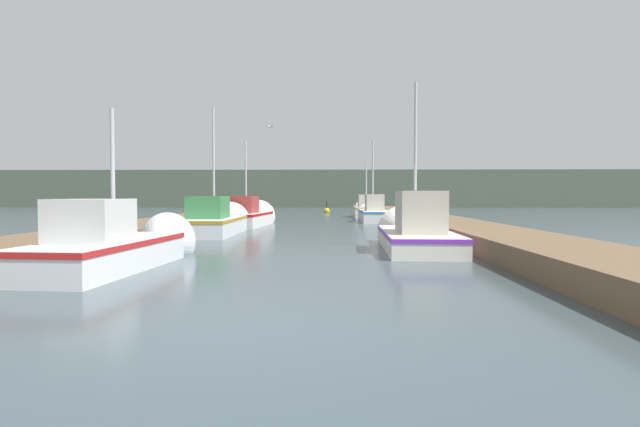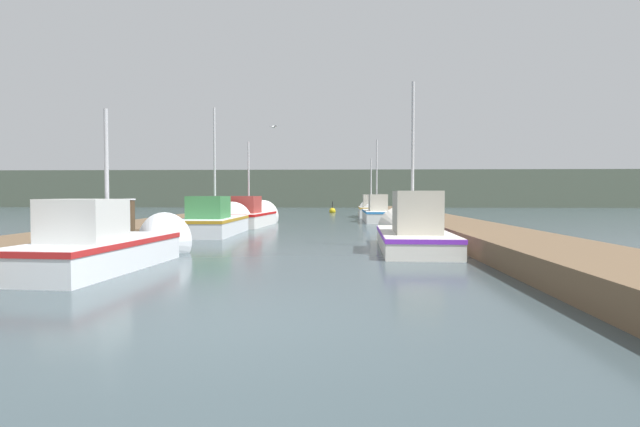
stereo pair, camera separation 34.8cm
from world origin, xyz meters
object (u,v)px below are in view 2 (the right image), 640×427
Objects in this scene: channel_buoy at (332,211)px; fishing_boat_4 at (376,213)px; fishing_boat_2 at (218,221)px; mooring_piling_1 at (262,207)px; fishing_boat_3 at (250,216)px; mooring_piling_2 at (259,206)px; mooring_piling_3 at (130,223)px; seagull_lead at (274,127)px; mooring_piling_0 at (423,215)px; fishing_boat_5 at (371,209)px; fishing_boat_0 at (115,245)px; fishing_boat_1 at (410,231)px.

fishing_boat_4 is at bearing -77.52° from channel_buoy.
mooring_piling_1 is (-1.06, 16.85, 0.09)m from fishing_boat_2.
mooring_piling_2 is at bearing 101.59° from fishing_boat_3.
seagull_lead is (2.04, 13.30, 4.33)m from mooring_piling_3.
mooring_piling_2 is (-1.23, 16.83, 0.20)m from fishing_boat_2.
fishing_boat_2 is at bearing -90.43° from fishing_boat_3.
fishing_boat_3 reaches higher than mooring_piling_1.
fishing_boat_2 is at bearing -85.81° from mooring_piling_2.
mooring_piling_0 is at bearing -0.97° from fishing_boat_2.
fishing_boat_5 reaches higher than mooring_piling_1.
mooring_piling_1 is 6.24m from channel_buoy.
fishing_boat_2 is 11.56× the size of seagull_lead.
fishing_boat_2 is at bearing -100.65° from channel_buoy.
fishing_boat_4 is 9.07m from mooring_piling_0.
mooring_piling_2 is 0.94× the size of mooring_piling_3.
fishing_boat_5 is 9.12m from seagull_lead.
channel_buoy is (3.88, 20.65, -0.28)m from fishing_boat_2.
fishing_boat_0 reaches higher than mooring_piling_0.
mooring_piling_2 is at bearing 90.54° from mooring_piling_3.
fishing_boat_3 is at bearing 93.10° from fishing_boat_0.
fishing_boat_3 reaches higher than mooring_piling_2.
mooring_piling_2 is at bearing -173.09° from mooring_piling_1.
mooring_piling_1 is at bearing 157.86° from fishing_boat_5.
fishing_boat_2 is (-0.08, 8.60, 0.01)m from fishing_boat_0.
fishing_boat_4 is at bearing -45.78° from mooring_piling_2.
fishing_boat_1 is 14.41m from seagull_lead.
channel_buoy is at bearing 111.01° from fishing_boat_5.
fishing_boat_4 is at bearing -89.45° from fishing_boat_5.
fishing_boat_3 is at bearing 85.18° from fishing_boat_2.
fishing_boat_2 reaches higher than fishing_boat_0.
fishing_boat_1 is (6.41, 4.06, -0.00)m from fishing_boat_0.
fishing_boat_5 is at bearing -22.06° from mooring_piling_2.
seagull_lead reaches higher than mooring_piling_2.
mooring_piling_3 is at bearing 112.95° from fishing_boat_0.
mooring_piling_0 is 2.86× the size of seagull_lead.
fishing_boat_5 is (-0.01, 18.26, 0.07)m from fishing_boat_1.
fishing_boat_2 is 16.89m from mooring_piling_1.
fishing_boat_2 is 4.04× the size of mooring_piling_0.
fishing_boat_1 reaches higher than mooring_piling_0.
fishing_boat_1 is 25.33m from channel_buoy.
mooring_piling_3 reaches higher than mooring_piling_2.
mooring_piling_2 is (-7.72, 7.93, 0.20)m from fishing_boat_4.
mooring_piling_2 is at bearing 158.45° from fishing_boat_5.
fishing_boat_2 is at bearing 146.96° from fishing_boat_1.
fishing_boat_0 is 7.59m from fishing_boat_1.
channel_buoy is 13.88m from seagull_lead.
fishing_boat_5 is 3.44× the size of mooring_piling_3.
fishing_boat_5 is at bearing 90.50° from seagull_lead.
fishing_boat_4 reaches higher than mooring_piling_1.
fishing_boat_2 is at bearing -125.83° from fishing_boat_4.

